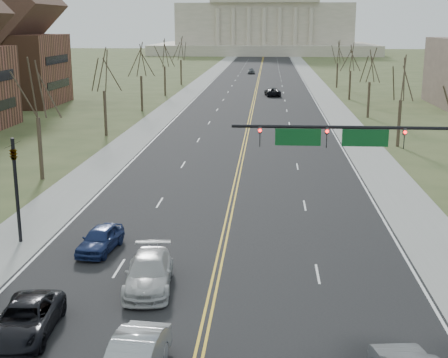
# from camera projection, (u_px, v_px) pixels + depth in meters

# --- Properties ---
(road) EXTENTS (20.00, 380.00, 0.01)m
(road) POSITION_uv_depth(u_px,v_px,m) (257.00, 84.00, 127.99)
(road) COLOR black
(road) RESTS_ON ground
(cross_road) EXTENTS (120.00, 14.00, 0.01)m
(cross_road) POSITION_uv_depth(u_px,v_px,m) (210.00, 306.00, 27.35)
(cross_road) COLOR black
(cross_road) RESTS_ON ground
(sidewalk_left) EXTENTS (4.00, 380.00, 0.03)m
(sidewalk_left) POSITION_uv_depth(u_px,v_px,m) (199.00, 84.00, 128.83)
(sidewalk_left) COLOR gray
(sidewalk_left) RESTS_ON ground
(sidewalk_right) EXTENTS (4.00, 380.00, 0.03)m
(sidewalk_right) POSITION_uv_depth(u_px,v_px,m) (316.00, 84.00, 127.15)
(sidewalk_right) COLOR gray
(sidewalk_right) RESTS_ON ground
(center_line) EXTENTS (0.42, 380.00, 0.01)m
(center_line) POSITION_uv_depth(u_px,v_px,m) (257.00, 84.00, 127.99)
(center_line) COLOR gold
(center_line) RESTS_ON road
(edge_line_left) EXTENTS (0.15, 380.00, 0.01)m
(edge_line_left) POSITION_uv_depth(u_px,v_px,m) (210.00, 84.00, 128.68)
(edge_line_left) COLOR silver
(edge_line_left) RESTS_ON road
(edge_line_right) EXTENTS (0.15, 380.00, 0.01)m
(edge_line_right) POSITION_uv_depth(u_px,v_px,m) (305.00, 84.00, 127.30)
(edge_line_right) COLOR silver
(edge_line_right) RESTS_ON road
(capitol) EXTENTS (90.00, 60.00, 50.00)m
(capitol) POSITION_uv_depth(u_px,v_px,m) (265.00, 19.00, 259.96)
(capitol) COLOR beige
(capitol) RESTS_ON ground
(signal_mast) EXTENTS (12.12, 0.44, 7.20)m
(signal_mast) POSITION_uv_depth(u_px,v_px,m) (364.00, 147.00, 32.69)
(signal_mast) COLOR black
(signal_mast) RESTS_ON ground
(signal_left) EXTENTS (0.32, 0.36, 6.00)m
(signal_left) POSITION_uv_depth(u_px,v_px,m) (16.00, 179.00, 34.51)
(signal_left) COLOR black
(signal_left) RESTS_ON ground
(tree_l_0) EXTENTS (3.96, 3.96, 9.00)m
(tree_l_0) POSITION_uv_depth(u_px,v_px,m) (36.00, 92.00, 48.05)
(tree_l_0) COLOR #3A2D22
(tree_l_0) RESTS_ON ground
(tree_r_1) EXTENTS (3.74, 3.74, 8.50)m
(tree_r_1) POSITION_uv_depth(u_px,v_px,m) (402.00, 81.00, 61.45)
(tree_r_1) COLOR #3A2D22
(tree_r_1) RESTS_ON ground
(tree_l_1) EXTENTS (3.96, 3.96, 9.00)m
(tree_l_1) POSITION_uv_depth(u_px,v_px,m) (103.00, 72.00, 67.40)
(tree_l_1) COLOR #3A2D22
(tree_l_1) RESTS_ON ground
(tree_r_2) EXTENTS (3.74, 3.74, 8.50)m
(tree_r_2) POSITION_uv_depth(u_px,v_px,m) (370.00, 67.00, 80.81)
(tree_r_2) COLOR #3A2D22
(tree_r_2) RESTS_ON ground
(tree_l_2) EXTENTS (3.96, 3.96, 9.00)m
(tree_l_2) POSITION_uv_depth(u_px,v_px,m) (141.00, 62.00, 86.76)
(tree_l_2) COLOR #3A2D22
(tree_l_2) RESTS_ON ground
(tree_r_3) EXTENTS (3.74, 3.74, 8.50)m
(tree_r_3) POSITION_uv_depth(u_px,v_px,m) (351.00, 59.00, 100.16)
(tree_r_3) COLOR #3A2D22
(tree_r_3) RESTS_ON ground
(tree_l_3) EXTENTS (3.96, 3.96, 9.00)m
(tree_l_3) POSITION_uv_depth(u_px,v_px,m) (164.00, 55.00, 106.11)
(tree_l_3) COLOR #3A2D22
(tree_l_3) RESTS_ON ground
(tree_r_4) EXTENTS (3.74, 3.74, 8.50)m
(tree_r_4) POSITION_uv_depth(u_px,v_px,m) (338.00, 53.00, 119.52)
(tree_r_4) COLOR #3A2D22
(tree_r_4) RESTS_ON ground
(tree_l_4) EXTENTS (3.96, 3.96, 9.00)m
(tree_l_4) POSITION_uv_depth(u_px,v_px,m) (181.00, 50.00, 125.47)
(tree_l_4) COLOR #3A2D22
(tree_l_4) RESTS_ON ground
(bldg_left_far) EXTENTS (17.10, 14.28, 23.25)m
(bldg_left_far) POSITION_uv_depth(u_px,v_px,m) (0.00, 41.00, 93.51)
(bldg_left_far) COLOR brown
(bldg_left_far) RESTS_ON ground
(car_sb_outer_lead) EXTENTS (2.56, 5.01, 1.35)m
(car_sb_outer_lead) POSITION_uv_depth(u_px,v_px,m) (25.00, 320.00, 24.61)
(car_sb_outer_lead) COLOR black
(car_sb_outer_lead) RESTS_ON road
(car_sb_inner_second) EXTENTS (2.60, 5.36, 1.50)m
(car_sb_inner_second) POSITION_uv_depth(u_px,v_px,m) (149.00, 273.00, 29.06)
(car_sb_inner_second) COLOR #B5B5B5
(car_sb_inner_second) RESTS_ON road
(car_sb_outer_second) EXTENTS (2.10, 4.19, 1.37)m
(car_sb_outer_second) POSITION_uv_depth(u_px,v_px,m) (100.00, 239.00, 33.80)
(car_sb_outer_second) COLOR navy
(car_sb_outer_second) RESTS_ON road
(car_far_nb) EXTENTS (3.00, 5.39, 1.43)m
(car_far_nb) POSITION_uv_depth(u_px,v_px,m) (273.00, 92.00, 106.76)
(car_far_nb) COLOR black
(car_far_nb) RESTS_ON road
(car_far_sb) EXTENTS (1.66, 4.09, 1.39)m
(car_far_sb) POSITION_uv_depth(u_px,v_px,m) (251.00, 71.00, 154.50)
(car_far_sb) COLOR #575B5F
(car_far_sb) RESTS_ON road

